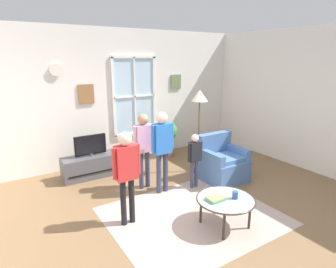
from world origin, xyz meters
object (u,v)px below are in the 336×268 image
Objects in this scene: book_stack at (216,198)px; person_blue_shirt at (162,143)px; television at (90,145)px; remote_near_books at (218,198)px; floor_lamp at (199,104)px; armchair at (222,163)px; tv_stand at (92,166)px; coffee_table at (225,200)px; cup at (235,195)px; person_pink_shirt at (144,143)px; person_red_shirt at (126,168)px; potted_plant_by_window at (168,135)px; person_black_shirt at (195,155)px.

book_stack is 0.17× the size of person_blue_shirt.
television reaches higher than book_stack.
book_stack reaches higher than remote_near_books.
person_blue_shirt is at bearing -159.15° from floor_lamp.
armchair is at bearing 44.26° from book_stack.
coffee_table is at bearing -69.04° from tv_stand.
person_blue_shirt reaches higher than armchair.
cup is (-0.93, -1.27, 0.14)m from armchair.
remote_near_books is at bearing 153.02° from cup.
person_pink_shirt is 0.38m from person_blue_shirt.
cup is at bearing -26.98° from remote_near_books.
remote_near_books is at bearing -2.64° from book_stack.
person_pink_shirt is at bearing -175.76° from floor_lamp.
person_blue_shirt is 1.06× the size of person_red_shirt.
cup is at bearing -113.39° from floor_lamp.
television is 0.74× the size of potted_plant_by_window.
floor_lamp is at bearing 66.61° from cup.
person_black_shirt is at bearing 72.48° from coffee_table.
armchair is 1.58m from cup.
coffee_table is 7.77× the size of cup.
cup is 1.51m from person_blue_shirt.
floor_lamp reaches higher than armchair.
person_blue_shirt is at bearing 102.69° from cup.
television reaches higher than potted_plant_by_window.
person_pink_shirt is 1.01× the size of person_red_shirt.
armchair reaches higher than remote_near_books.
television is 5.85× the size of cup.
tv_stand is at bearing 144.58° from armchair.
potted_plant_by_window is at bearing 6.54° from tv_stand.
coffee_table is at bearing -81.60° from person_blue_shirt.
television is at bearing 109.58° from remote_near_books.
potted_plant_by_window is (2.02, 2.13, -0.32)m from person_red_shirt.
person_pink_shirt is 1.80m from potted_plant_by_window.
television reaches higher than tv_stand.
cup is (0.12, -0.06, 0.08)m from coffee_table.
person_black_shirt is at bearing -32.24° from person_pink_shirt.
person_red_shirt is (-0.09, -1.91, 0.63)m from tv_stand.
person_red_shirt reaches higher than tv_stand.
coffee_table is 1.43m from person_red_shirt.
person_blue_shirt is at bearing 32.39° from person_red_shirt.
tv_stand is 2.88m from coffee_table.
floor_lamp is at bearing 26.35° from person_red_shirt.
tv_stand is at bearing 90.00° from television.
person_blue_shirt reaches higher than tv_stand.
remote_near_books is (-0.21, 0.11, -0.04)m from cup.
cup is 0.13× the size of potted_plant_by_window.
potted_plant_by_window reaches higher than coffee_table.
person_blue_shirt is at bearing 94.73° from remote_near_books.
book_stack is 0.18× the size of person_pink_shirt.
cup is at bearing -126.31° from armchair.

